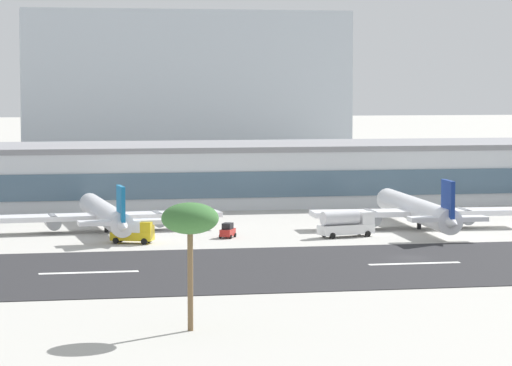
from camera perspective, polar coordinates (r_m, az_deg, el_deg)
ground_plane at (r=168.70m, az=6.84°, el=-3.34°), size 1400.00×1400.00×0.00m
runway_strip at (r=163.56m, az=7.42°, el=-3.58°), size 800.00×37.84×0.08m
runway_centreline_dash_3 at (r=155.70m, az=-7.46°, el=-3.98°), size 12.00×1.20×0.01m
runway_centreline_dash_4 at (r=163.24m, az=7.08°, el=-3.58°), size 12.00×1.20×0.01m
terminal_building at (r=243.00m, az=-1.70°, el=0.43°), size 148.03×29.99×11.36m
distant_hotel_block at (r=386.99m, az=-3.27°, el=4.36°), size 96.59×34.22×44.02m
airliner_blue_tail_gate_1 at (r=197.60m, az=-6.70°, el=-1.43°), size 36.32×39.56×8.26m
airliner_navy_tail_gate_2 at (r=201.86m, az=7.27°, el=-1.25°), size 33.88×42.48×8.86m
service_fuel_truck_0 at (r=190.62m, az=4.05°, el=-1.81°), size 8.88×4.60×3.95m
service_box_truck_1 at (r=183.52m, az=-5.53°, el=-2.14°), size 6.46×4.49×3.25m
service_baggage_tug_2 at (r=189.24m, az=-1.27°, el=-2.14°), size 2.94×3.58×2.20m
palm_tree_1 at (r=117.75m, az=-2.96°, el=-1.67°), size 5.30×5.30×11.94m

